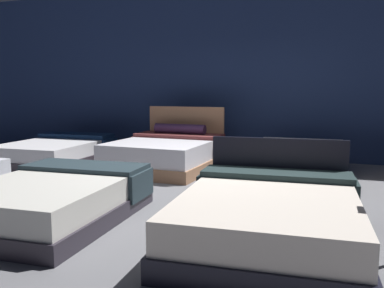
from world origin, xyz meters
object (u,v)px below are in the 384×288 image
bed_4 (56,151)px  bed_6 (297,162)px  bed_2 (269,217)px  bed_5 (166,153)px  bed_1 (54,199)px

bed_4 → bed_6: bearing=-2.5°
bed_2 → bed_5: 3.74m
bed_4 → bed_1: bearing=-54.9°
bed_5 → bed_6: bed_5 is taller
bed_1 → bed_6: bed_6 is taller
bed_2 → bed_4: (-4.54, 2.99, -0.03)m
bed_1 → bed_4: (-2.26, 3.05, -0.02)m
bed_2 → bed_5: bearing=124.0°
bed_1 → bed_4: bearing=124.5°
bed_1 → bed_2: bearing=-0.8°
bed_2 → bed_6: size_ratio=1.00×
bed_6 → bed_1: bearing=-128.0°
bed_1 → bed_5: 3.05m
bed_1 → bed_2: 2.28m
bed_6 → bed_4: bearing=178.8°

